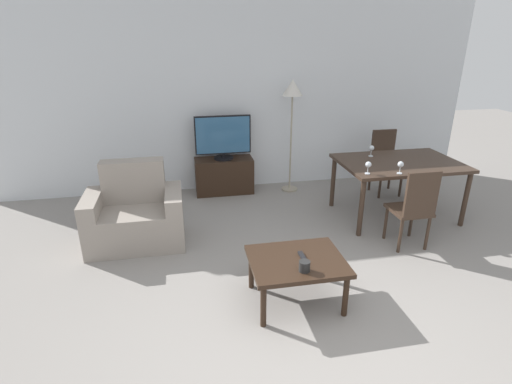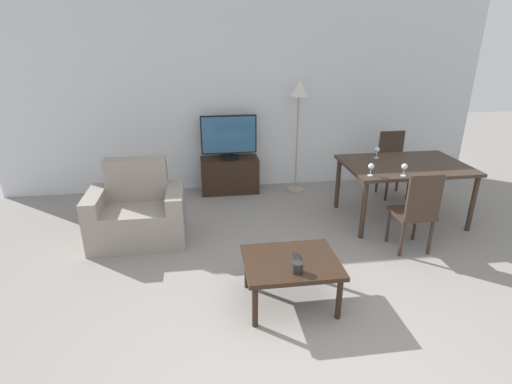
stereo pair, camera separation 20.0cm
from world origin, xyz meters
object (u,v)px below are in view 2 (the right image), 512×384
Objects in this scene: dining_chair_near at (417,209)px; wine_glass_right at (404,167)px; cup_white_near at (297,267)px; coffee_table at (291,265)px; dining_chair_far at (392,161)px; remote_primary at (297,257)px; dining_table at (404,169)px; wine_glass_left at (371,167)px; armchair at (138,214)px; tv at (229,137)px; wine_glass_center at (377,150)px; tv_stand at (230,175)px; floor_lamp at (299,97)px.

dining_chair_near is 6.34× the size of wine_glass_right.
dining_chair_near is 1.74m from cup_white_near.
dining_chair_near is at bearing 30.11° from cup_white_near.
coffee_table is 3.08m from dining_chair_far.
remote_primary is at bearing 21.15° from coffee_table.
dining_table is 10.13× the size of wine_glass_left.
armchair is 2.17m from cup_white_near.
wine_glass_center is (1.82, -0.95, -0.00)m from tv.
wine_glass_left is at bearing -118.76° from wine_glass_center.
armchair is at bearing -130.76° from tv_stand.
dining_table is at bearing 72.45° from dining_chair_near.
tv_stand is 2.74m from remote_primary.
remote_primary is (-0.62, -2.62, -0.96)m from floor_lamp.
dining_table is at bearing -30.72° from tv_stand.
dining_table is 2.45m from cup_white_near.
tv is 5.49× the size of wine_glass_left.
wine_glass_center is at bearing 52.59° from cup_white_near.
armchair is 2.71m from floor_lamp.
dining_chair_far is at bearing -10.07° from tv.
cup_white_near reaches higher than coffee_table.
coffee_table is 2.38m from wine_glass_center.
dining_table reaches higher than cup_white_near.
coffee_table is 0.21m from cup_white_near.
dining_chair_near is (1.51, 0.68, 0.13)m from coffee_table.
remote_primary is at bearing -144.33° from wine_glass_right.
dining_table is 1.60× the size of dining_chair_far.
floor_lamp is (-1.09, 1.14, 0.73)m from dining_table.
wine_glass_center is at bearing 89.79° from dining_chair_near.
wine_glass_center is at bearing -45.93° from floor_lamp.
armchair is 11.33× the size of cup_white_near.
wine_glass_left is 0.37m from wine_glass_right.
wine_glass_right is at bearing 35.23° from coffee_table.
cup_white_near is (-0.67, -2.83, -0.92)m from floor_lamp.
dining_table is at bearing 30.74° from wine_glass_left.
wine_glass_right is (1.84, -1.66, 0.58)m from tv_stand.
dining_table is (2.08, -1.23, -0.18)m from tv.
dining_chair_near is 2.31m from floor_lamp.
dining_chair_far is at bearing 46.37° from wine_glass_center.
remote_primary is at bearing -139.20° from dining_table.
cup_white_near is at bearing -102.62° from remote_primary.
tv reaches higher than dining_table.
dining_chair_near is at bearing -66.98° from floor_lamp.
wine_glass_center is at bearing -27.66° from tv_stand.
wine_glass_left is at bearing 49.02° from cup_white_near.
tv is at bearing 131.59° from dining_chair_near.
tv_stand is 1.05× the size of tv.
floor_lamp is at bearing 113.02° from dining_chair_near.
dining_chair_near reaches higher than wine_glass_right.
floor_lamp is 10.95× the size of remote_primary.
armchair is at bearing -165.17° from dining_chair_far.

